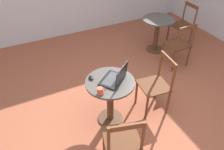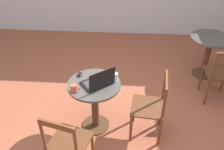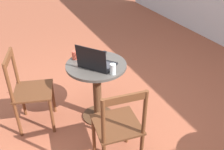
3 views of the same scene
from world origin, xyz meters
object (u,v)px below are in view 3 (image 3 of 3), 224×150
Objects in this scene: laptop at (96,63)px; chair_near_right at (118,127)px; mouse at (103,52)px; drinking_glass at (113,69)px; cafe_table_near at (97,80)px; mug at (75,55)px; chair_near_front at (29,91)px.

chair_near_right is at bearing -4.78° from laptop.
laptop is 4.54× the size of mouse.
mouse is at bearing 165.19° from chair_near_right.
laptop reaches higher than drinking_glass.
cafe_table_near is 1.64× the size of laptop.
chair_near_right reaches higher than mug.
chair_near_front is 8.17× the size of drinking_glass.
cafe_table_near is 0.80× the size of chair_near_front.
chair_near_front is at bearing -105.28° from cafe_table_near.
mouse is (-0.20, 0.17, 0.23)m from cafe_table_near.
laptop is (0.26, 0.71, 0.33)m from chair_near_front.
laptop is 0.33m from mouse.
chair_near_front is at bearing -119.83° from drinking_glass.
mouse is 0.88× the size of drinking_glass.
cafe_table_near is at bearing 74.72° from chair_near_front.
chair_near_front is 0.95m from mouse.
laptop is 0.31m from mug.
drinking_glass is at bearing 27.03° from mug.
laptop is at bearing 26.92° from mug.
mouse is at bearing 88.29° from mug.
laptop is at bearing -152.83° from drinking_glass.
chair_near_right is at bearing -6.38° from cafe_table_near.
chair_near_right reaches higher than mouse.
laptop reaches higher than cafe_table_near.
cafe_table_near is at bearing 37.74° from mug.
cafe_table_near is 0.35m from mouse.
chair_near_front is 9.32× the size of mouse.
mug is at bearing -142.26° from cafe_table_near.
cafe_table_near is at bearing -39.04° from mouse.
drinking_glass is (0.47, 0.81, 0.33)m from chair_near_front.
laptop reaches higher than chair_near_right.
chair_near_right is 2.05× the size of laptop.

